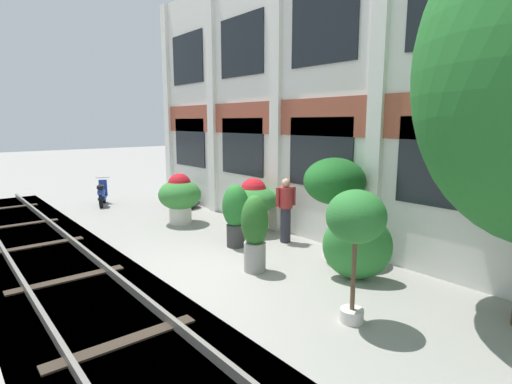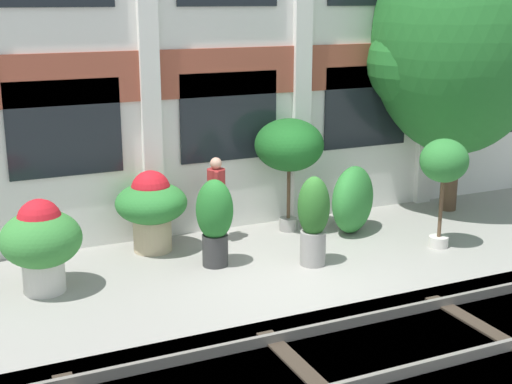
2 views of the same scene
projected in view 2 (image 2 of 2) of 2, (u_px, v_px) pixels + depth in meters
name	position (u px, v px, depth m)	size (l,w,h in m)	color
ground_plane	(291.00, 273.00, 11.95)	(80.00, 80.00, 0.00)	gray
apartment_facade	(223.00, 43.00, 13.53)	(15.90, 0.64, 7.25)	silver
rail_tracks	(391.00, 356.00, 9.45)	(23.54, 2.80, 0.43)	#423F3A
broadleaf_tree	(459.00, 43.00, 14.58)	(3.81, 3.62, 6.07)	#4C3826
potted_plant_low_pan	(444.00, 164.00, 12.78)	(0.87, 0.87, 2.03)	beige
potted_plant_glazed_jar	(41.00, 240.00, 10.96)	(1.25, 1.25, 1.50)	beige
potted_plant_tall_urn	(289.00, 146.00, 13.68)	(1.34, 1.34, 2.23)	gray
potted_plant_stone_basin	(151.00, 205.00, 12.78)	(1.29, 1.29, 1.50)	tan
potted_plant_fluted_column	(215.00, 216.00, 12.05)	(0.64, 0.64, 1.52)	#333333
potted_plant_ribbed_drum	(314.00, 218.00, 12.10)	(0.55, 0.55, 1.56)	gray
resident_by_doorway	(216.00, 197.00, 13.29)	(0.34, 0.51, 1.62)	#282833
topiary_hedge	(353.00, 200.00, 13.87)	(1.31, 0.70, 1.32)	#2D7A33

